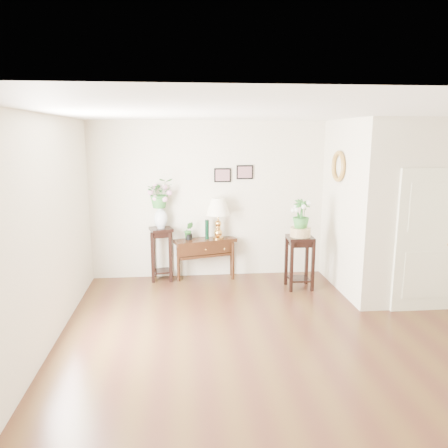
{
  "coord_description": "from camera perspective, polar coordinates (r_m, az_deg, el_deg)",
  "views": [
    {
      "loc": [
        -1.4,
        -5.01,
        2.55
      ],
      "look_at": [
        -0.77,
        1.3,
        1.26
      ],
      "focal_mm": 35.0,
      "sensor_mm": 36.0,
      "label": 1
    }
  ],
  "objects": [
    {
      "name": "floor",
      "position": [
        5.79,
        9.19,
        -14.74
      ],
      "size": [
        6.0,
        5.5,
        0.02
      ],
      "primitive_type": "cube",
      "color": "#50341A",
      "rests_on": "ground"
    },
    {
      "name": "ceiling",
      "position": [
        5.2,
        10.2,
        14.14
      ],
      "size": [
        6.0,
        5.5,
        0.02
      ],
      "primitive_type": "cube",
      "color": "white",
      "rests_on": "ground"
    },
    {
      "name": "wall_back",
      "position": [
        7.96,
        4.46,
        3.2
      ],
      "size": [
        6.0,
        0.02,
        2.8
      ],
      "primitive_type": "cube",
      "color": "silver",
      "rests_on": "ground"
    },
    {
      "name": "wall_front",
      "position": [
        2.89,
        24.5,
        -12.92
      ],
      "size": [
        6.0,
        0.02,
        2.8
      ],
      "primitive_type": "cube",
      "color": "silver",
      "rests_on": "ground"
    },
    {
      "name": "wall_left",
      "position": [
        5.38,
        -22.9,
        -1.71
      ],
      "size": [
        0.02,
        5.5,
        2.8
      ],
      "primitive_type": "cube",
      "color": "silver",
      "rests_on": "ground"
    },
    {
      "name": "partition",
      "position": [
        7.72,
        21.33,
        2.18
      ],
      "size": [
        1.8,
        1.95,
        2.8
      ],
      "primitive_type": "cube",
      "color": "silver",
      "rests_on": "floor"
    },
    {
      "name": "door",
      "position": [
        6.92,
        24.84,
        -2.05
      ],
      "size": [
        0.9,
        0.05,
        2.1
      ],
      "primitive_type": "cube",
      "color": "silver",
      "rests_on": "floor"
    },
    {
      "name": "art_print_left",
      "position": [
        7.8,
        -0.2,
        6.4
      ],
      "size": [
        0.3,
        0.02,
        0.25
      ],
      "primitive_type": "cube",
      "color": "black",
      "rests_on": "wall_back"
    },
    {
      "name": "art_print_right",
      "position": [
        7.85,
        2.73,
        6.78
      ],
      "size": [
        0.3,
        0.02,
        0.25
      ],
      "primitive_type": "cube",
      "color": "black",
      "rests_on": "wall_back"
    },
    {
      "name": "wall_ornament",
      "position": [
        7.38,
        14.7,
        7.29
      ],
      "size": [
        0.07,
        0.51,
        0.51
      ],
      "primitive_type": "torus",
      "rotation": [
        0.0,
        1.57,
        0.0
      ],
      "color": "gold",
      "rests_on": "partition"
    },
    {
      "name": "console_table",
      "position": [
        7.89,
        -2.45,
        -4.54
      ],
      "size": [
        1.15,
        0.64,
        0.73
      ],
      "primitive_type": "cube",
      "rotation": [
        0.0,
        0.0,
        0.27
      ],
      "color": "#401E0F",
      "rests_on": "floor"
    },
    {
      "name": "table_lamp",
      "position": [
        7.74,
        -0.77,
        0.59
      ],
      "size": [
        0.43,
        0.43,
        0.74
      ],
      "primitive_type": "cube",
      "rotation": [
        0.0,
        0.0,
        0.01
      ],
      "color": "gold",
      "rests_on": "console_table"
    },
    {
      "name": "green_vase",
      "position": [
        7.77,
        -2.23,
        -0.74
      ],
      "size": [
        0.09,
        0.09,
        0.35
      ],
      "primitive_type": "cylinder",
      "rotation": [
        0.0,
        0.0,
        0.22
      ],
      "color": "black",
      "rests_on": "console_table"
    },
    {
      "name": "potted_plant",
      "position": [
        7.76,
        -4.63,
        -0.94
      ],
      "size": [
        0.17,
        0.14,
        0.3
      ],
      "primitive_type": "imported",
      "rotation": [
        0.0,
        0.0,
        -0.03
      ],
      "color": "#317830",
      "rests_on": "console_table"
    },
    {
      "name": "plant_stand_a",
      "position": [
        7.86,
        -8.13,
        -3.89
      ],
      "size": [
        0.45,
        0.45,
        0.95
      ],
      "primitive_type": "cube",
      "rotation": [
        0.0,
        0.0,
        0.26
      ],
      "color": "black",
      "rests_on": "floor"
    },
    {
      "name": "porcelain_vase",
      "position": [
        7.71,
        -8.28,
        1.13
      ],
      "size": [
        0.3,
        0.3,
        0.41
      ],
      "primitive_type": null,
      "rotation": [
        0.0,
        0.0,
        -0.36
      ],
      "color": "white",
      "rests_on": "plant_stand_a"
    },
    {
      "name": "lily_arrangement",
      "position": [
        7.64,
        -8.37,
        4.34
      ],
      "size": [
        0.56,
        0.52,
        0.52
      ],
      "primitive_type": "imported",
      "rotation": [
        0.0,
        0.0,
        0.28
      ],
      "color": "#317830",
      "rests_on": "porcelain_vase"
    },
    {
      "name": "plant_stand_b",
      "position": [
        7.48,
        9.8,
        -4.95
      ],
      "size": [
        0.43,
        0.43,
        0.89
      ],
      "primitive_type": "cube",
      "rotation": [
        0.0,
        0.0,
        -0.03
      ],
      "color": "black",
      "rests_on": "floor"
    },
    {
      "name": "ceramic_bowl",
      "position": [
        7.35,
        9.94,
        -1.01
      ],
      "size": [
        0.43,
        0.43,
        0.15
      ],
      "primitive_type": "cylinder",
      "rotation": [
        0.0,
        0.0,
        -0.31
      ],
      "color": "beige",
      "rests_on": "plant_stand_b"
    },
    {
      "name": "narcissus",
      "position": [
        7.29,
        10.02,
        1.21
      ],
      "size": [
        0.35,
        0.35,
        0.5
      ],
      "primitive_type": "imported",
      "rotation": [
        0.0,
        0.0,
        0.3
      ],
      "color": "#317830",
      "rests_on": "ceramic_bowl"
    }
  ]
}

